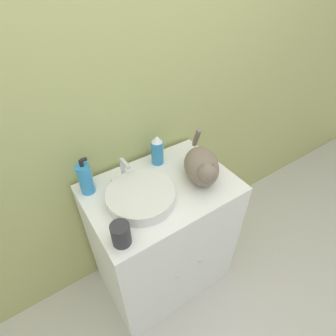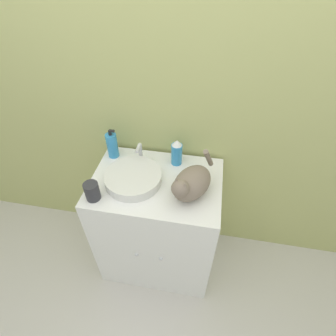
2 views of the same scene
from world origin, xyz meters
TOP-DOWN VIEW (x-y plane):
  - ground_plane at (0.00, 0.00)m, footprint 8.00×8.00m
  - wall_back at (0.00, 0.58)m, footprint 6.00×0.05m
  - vanity_cabinet at (0.00, 0.27)m, footprint 0.77×0.55m
  - sink_basin at (-0.13, 0.24)m, footprint 0.33×0.33m
  - faucet at (-0.13, 0.42)m, footprint 0.15×0.09m
  - cat at (0.21, 0.21)m, footprint 0.28×0.35m
  - soap_bottle at (-0.32, 0.45)m, footprint 0.07×0.07m
  - spray_bottle at (0.09, 0.45)m, footprint 0.07×0.07m
  - cup at (-0.31, 0.08)m, footprint 0.08×0.08m

SIDE VIEW (x-z plane):
  - ground_plane at x=0.00m, z-range 0.00..0.00m
  - vanity_cabinet at x=0.00m, z-range 0.00..0.88m
  - sink_basin at x=-0.13m, z-range 0.88..0.93m
  - cup at x=-0.31m, z-range 0.88..0.98m
  - faucet at x=-0.13m, z-range 0.86..1.01m
  - soap_bottle at x=-0.32m, z-range 0.86..1.06m
  - spray_bottle at x=0.09m, z-range 0.87..1.05m
  - cat at x=0.21m, z-range 0.84..1.08m
  - wall_back at x=0.00m, z-range 0.00..2.50m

